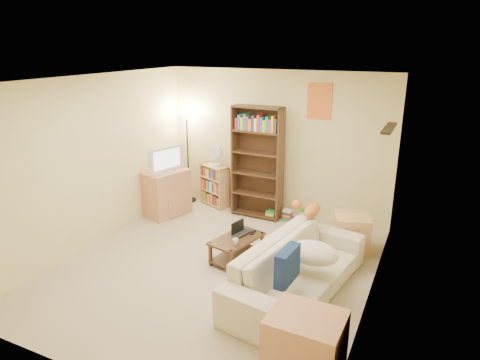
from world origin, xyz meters
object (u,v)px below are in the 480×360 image
(coffee_table, at_px, (237,246))
(laptop, at_px, (244,235))
(desk_fan, at_px, (215,154))
(sofa, at_px, (298,269))
(tall_bookshelf, at_px, (257,160))
(side_table, at_px, (351,233))
(mug, at_px, (235,242))
(tv_stand, at_px, (166,192))
(end_cabinet, at_px, (305,342))
(tabby_cat, at_px, (309,209))
(floor_lamp, at_px, (187,132))
(short_bookshelf, at_px, (215,186))
(television, at_px, (164,159))

(coffee_table, xyz_separation_m, laptop, (0.06, 0.10, 0.15))
(laptop, distance_m, desk_fan, 2.18)
(sofa, bearing_deg, coffee_table, 76.91)
(tall_bookshelf, xyz_separation_m, side_table, (1.76, -0.65, -0.74))
(mug, distance_m, tv_stand, 2.29)
(tv_stand, height_order, end_cabinet, tv_stand)
(coffee_table, bearing_deg, mug, -56.52)
(tabby_cat, distance_m, laptop, 0.98)
(coffee_table, relative_size, floor_lamp, 0.51)
(mug, relative_size, short_bookshelf, 0.15)
(television, xyz_separation_m, desk_fan, (0.62, 0.70, -0.01))
(tabby_cat, xyz_separation_m, tall_bookshelf, (-1.26, 1.13, 0.27))
(television, relative_size, desk_fan, 1.76)
(television, height_order, floor_lamp, floor_lamp)
(coffee_table, height_order, mug, mug)
(mug, height_order, tv_stand, tv_stand)
(sofa, relative_size, mug, 20.60)
(sofa, distance_m, side_table, 1.43)
(sofa, xyz_separation_m, side_table, (0.36, 1.38, -0.05))
(laptop, distance_m, television, 2.24)
(tall_bookshelf, bearing_deg, sofa, -54.13)
(laptop, xyz_separation_m, tv_stand, (-1.94, 0.91, 0.04))
(television, xyz_separation_m, floor_lamp, (0.02, 0.74, 0.34))
(tabby_cat, xyz_separation_m, laptop, (-0.81, -0.38, -0.39))
(tabby_cat, distance_m, tv_stand, 2.82)
(tabby_cat, height_order, tv_stand, tabby_cat)
(laptop, bearing_deg, short_bookshelf, 53.36)
(short_bookshelf, xyz_separation_m, end_cabinet, (2.77, -3.36, -0.10))
(coffee_table, height_order, tv_stand, tv_stand)
(sofa, relative_size, tv_stand, 2.95)
(mug, xyz_separation_m, short_bookshelf, (-1.37, 1.95, -0.00))
(short_bookshelf, bearing_deg, television, -103.93)
(mug, bearing_deg, desk_fan, 124.76)
(end_cabinet, bearing_deg, floor_lamp, 134.74)
(laptop, relative_size, television, 0.51)
(floor_lamp, bearing_deg, tabby_cat, -25.03)
(short_bookshelf, height_order, desk_fan, desk_fan)
(side_table, bearing_deg, tabby_cat, -136.51)
(tv_stand, xyz_separation_m, desk_fan, (0.62, 0.70, 0.60))
(laptop, height_order, short_bookshelf, short_bookshelf)
(mug, distance_m, tall_bookshelf, 1.97)
(coffee_table, distance_m, floor_lamp, 2.80)
(end_cabinet, bearing_deg, side_table, 92.08)
(floor_lamp, bearing_deg, mug, -45.35)
(mug, relative_size, end_cabinet, 0.17)
(television, height_order, side_table, television)
(mug, xyz_separation_m, desk_fan, (-1.33, 1.91, 0.61))
(tabby_cat, bearing_deg, desk_fan, 149.89)
(laptop, xyz_separation_m, tall_bookshelf, (-0.45, 1.51, 0.66))
(television, relative_size, short_bookshelf, 0.95)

